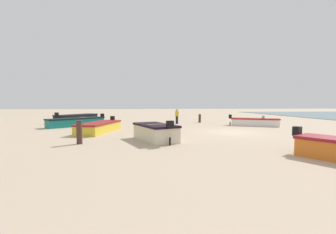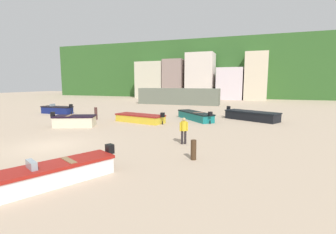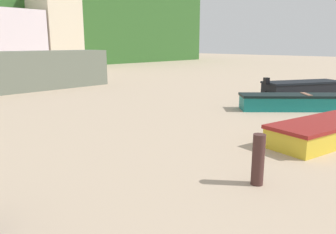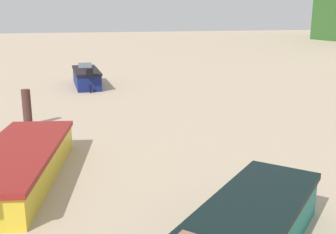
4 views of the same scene
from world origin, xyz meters
TOP-DOWN VIEW (x-y plane):
  - ground_plane at (0.00, 0.00)m, footprint 160.00×160.00m
  - headland_hill at (0.00, 66.00)m, footprint 90.00×32.00m
  - harbor_pier at (-1.38, 30.00)m, footprint 14.15×2.40m
  - townhouse_left at (-13.51, 47.01)m, footprint 6.98×6.02m
  - townhouse_centre_left at (-7.46, 46.85)m, footprint 4.72×5.71m
  - townhouse_centre_right at (-1.09, 46.53)m, footprint 6.27×5.06m
  - townhouse_right at (5.71, 47.26)m, footprint 5.67×6.52m
  - townhouse_far_right at (11.14, 47.15)m, footprint 4.64×6.30m
  - boat_cream_1 at (-3.11, 5.85)m, footprint 3.69×2.76m
  - boat_navy_2 at (-11.37, 12.57)m, footprint 4.24×1.28m
  - boat_yellow_3 at (1.05, 9.92)m, footprint 5.23×2.70m
  - boat_black_4 at (10.99, 14.76)m, footprint 5.45×4.09m
  - boat_teal_5 at (5.64, 13.08)m, footprint 4.56×4.80m
  - boat_white_6 at (4.43, -4.13)m, footprint 3.02×4.52m
  - mooring_post_near_water at (8.56, 0.33)m, footprint 0.27×0.27m
  - mooring_post_mid_beach at (-3.88, 9.91)m, footprint 0.30×0.30m
  - beach_walker_foreground at (7.27, 3.15)m, footprint 0.49×0.47m

SIDE VIEW (x-z plane):
  - ground_plane at x=0.00m, z-range 0.00..0.00m
  - boat_yellow_3 at x=1.05m, z-range -0.15..0.92m
  - boat_white_6 at x=4.43m, z-range -0.14..0.92m
  - boat_teal_5 at x=5.64m, z-range -0.15..0.97m
  - boat_black_4 at x=10.99m, z-range -0.15..1.07m
  - boat_navy_2 at x=-11.37m, z-range -0.15..1.07m
  - mooring_post_near_water at x=8.56m, z-range 0.00..0.97m
  - boat_cream_1 at x=-3.11m, z-range -0.15..1.13m
  - mooring_post_mid_beach at x=-3.88m, z-range 0.00..1.25m
  - beach_walker_foreground at x=7.27m, z-range 0.14..1.76m
  - harbor_pier at x=-1.38m, z-range 0.00..2.78m
  - townhouse_right at x=5.71m, z-range 0.00..7.08m
  - townhouse_left at x=-13.51m, z-range 0.00..8.86m
  - townhouse_centre_left at x=-7.46m, z-range 0.00..9.28m
  - townhouse_far_right at x=11.14m, z-range 0.00..10.27m
  - townhouse_centre_right at x=-1.09m, z-range 0.00..10.56m
  - headland_hill at x=0.00m, z-range 0.00..14.53m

